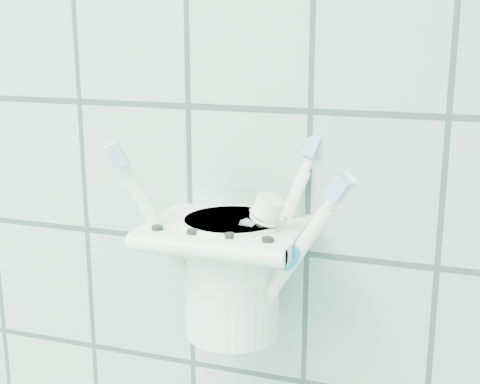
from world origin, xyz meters
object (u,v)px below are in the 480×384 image
(holder_bracket, at_px, (226,233))
(toothbrush_orange, at_px, (248,225))
(cup, at_px, (232,272))
(toothbrush_blue, at_px, (241,230))
(toothpaste_tube, at_px, (221,248))
(toothbrush_pink, at_px, (214,227))

(holder_bracket, height_order, toothbrush_orange, toothbrush_orange)
(holder_bracket, relative_size, toothbrush_orange, 0.75)
(cup, bearing_deg, holder_bracket, -132.62)
(toothbrush_blue, bearing_deg, toothpaste_tube, -159.23)
(toothbrush_blue, bearing_deg, holder_bracket, 171.63)
(toothbrush_blue, relative_size, toothpaste_tube, 1.27)
(toothbrush_orange, bearing_deg, cup, -163.64)
(holder_bracket, distance_m, toothbrush_orange, 0.02)
(toothbrush_pink, relative_size, toothbrush_blue, 1.01)
(toothbrush_orange, bearing_deg, toothpaste_tube, -127.44)
(holder_bracket, distance_m, toothpaste_tube, 0.01)
(holder_bracket, relative_size, cup, 1.25)
(toothbrush_blue, bearing_deg, cup, 151.15)
(toothbrush_orange, bearing_deg, toothbrush_blue, -86.46)
(cup, distance_m, toothpaste_tube, 0.03)
(holder_bracket, height_order, toothbrush_pink, toothbrush_pink)
(holder_bracket, distance_m, cup, 0.04)
(holder_bracket, height_order, toothpaste_tube, toothpaste_tube)
(toothbrush_blue, distance_m, toothpaste_tube, 0.02)
(toothbrush_blue, xyz_separation_m, toothpaste_tube, (-0.02, -0.00, -0.02))
(holder_bracket, distance_m, toothbrush_pink, 0.01)
(holder_bracket, relative_size, toothbrush_blue, 0.74)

